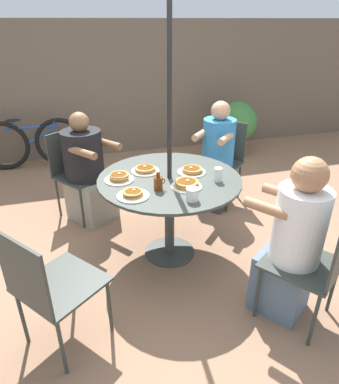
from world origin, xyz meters
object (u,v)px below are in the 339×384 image
at_px(pancake_plate_b, 145,170).
at_px(syrup_bottle, 158,183).
at_px(pancake_plate_a, 192,171).
at_px(bicycle, 32,143).
at_px(patio_chair_west, 47,284).
at_px(patio_chair_east, 222,157).
at_px(pancake_plate_e, 133,194).
at_px(diner_north, 292,246).
at_px(patio_chair_north, 317,261).
at_px(coffee_cup, 192,194).
at_px(potted_shrub, 236,126).
at_px(drinking_glass_a, 218,175).
at_px(diner_east, 217,160).
at_px(pancake_plate_c, 186,184).
at_px(patio_table, 170,190).
at_px(diner_south, 87,174).
at_px(patio_chair_south, 75,168).
at_px(pancake_plate_d, 119,178).

height_order(pancake_plate_b, syrup_bottle, syrup_bottle).
relative_size(pancake_plate_a, bicycle, 0.16).
bearing_deg(bicycle, patio_chair_west, -81.08).
height_order(pancake_plate_a, syrup_bottle, syrup_bottle).
xyz_separation_m(patio_chair_east, pancake_plate_e, (-1.22, -1.12, 0.25)).
height_order(diner_north, pancake_plate_a, diner_north).
relative_size(patio_chair_north, coffee_cup, 9.55).
distance_m(patio_chair_west, potted_shrub, 3.96).
distance_m(drinking_glass_a, potted_shrub, 2.72).
bearing_deg(pancake_plate_b, diner_east, 32.29).
bearing_deg(pancake_plate_c, patio_chair_north, -52.36).
relative_size(diner_north, drinking_glass_a, 10.70).
xyz_separation_m(patio_table, pancake_plate_c, (0.08, -0.21, 0.14)).
bearing_deg(diner_north, patio_chair_west, 141.71).
height_order(diner_south, patio_chair_west, diner_south).
bearing_deg(pancake_plate_e, drinking_glass_a, 6.61).
bearing_deg(pancake_plate_a, diner_south, 136.64).
xyz_separation_m(diner_south, drinking_glass_a, (0.99, -1.01, 0.30)).
bearing_deg(patio_table, bicycle, 117.61).
distance_m(patio_table, patio_chair_south, 1.24).
relative_size(pancake_plate_c, potted_shrub, 0.29).
height_order(pancake_plate_b, potted_shrub, potted_shrub).
height_order(patio_chair_east, patio_chair_west, same).
xyz_separation_m(patio_table, diner_east, (0.75, 0.75, -0.10)).
distance_m(patio_chair_east, drinking_glass_a, 1.20).
distance_m(patio_chair_east, pancake_plate_d, 1.54).
relative_size(diner_north, pancake_plate_d, 4.98).
distance_m(patio_chair_west, pancake_plate_b, 1.27).
bearing_deg(pancake_plate_e, diner_south, 104.66).
relative_size(pancake_plate_d, syrup_bottle, 1.65).
distance_m(patio_chair_south, syrup_bottle, 1.35).
bearing_deg(coffee_cup, drinking_glass_a, 39.71).
distance_m(patio_chair_north, syrup_bottle, 1.22).
relative_size(diner_east, pancake_plate_d, 4.89).
distance_m(syrup_bottle, potted_shrub, 3.01).
xyz_separation_m(patio_chair_north, bicycle, (-2.00, 3.50, -0.16)).
xyz_separation_m(diner_north, pancake_plate_b, (-0.77, 1.05, 0.22)).
relative_size(pancake_plate_a, pancake_plate_d, 1.00).
height_order(patio_chair_east, patio_chair_south, same).
relative_size(diner_north, patio_chair_east, 1.33).
distance_m(bicycle, potted_shrub, 2.99).
height_order(pancake_plate_b, drinking_glass_a, drinking_glass_a).
bearing_deg(diner_east, pancake_plate_b, 77.13).
bearing_deg(drinking_glass_a, diner_north, -70.71).
bearing_deg(pancake_plate_c, patio_chair_west, -151.60).
distance_m(pancake_plate_e, bicycle, 2.92).
xyz_separation_m(patio_table, potted_shrub, (1.67, 2.18, -0.17)).
bearing_deg(potted_shrub, bicycle, 174.22).
xyz_separation_m(patio_chair_south, pancake_plate_e, (0.39, -1.24, 0.25)).
bearing_deg(diner_east, pancake_plate_a, 97.47).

